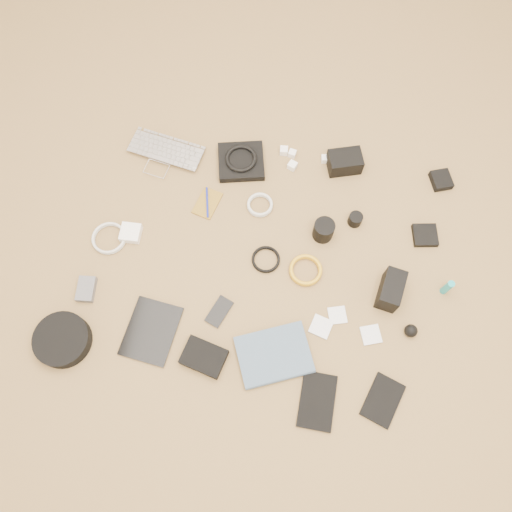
# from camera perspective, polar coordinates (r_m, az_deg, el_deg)

# --- Properties ---
(laptop) EXTENTS (0.33, 0.26, 0.02)m
(laptop) POSITION_cam_1_polar(r_m,az_deg,el_deg) (2.09, -10.67, 10.85)
(laptop) COLOR silver
(laptop) RESTS_ON ground
(headphone_pouch) EXTENTS (0.21, 0.21, 0.03)m
(headphone_pouch) POSITION_cam_1_polar(r_m,az_deg,el_deg) (2.05, -1.71, 10.73)
(headphone_pouch) COLOR black
(headphone_pouch) RESTS_ON ground
(headphones) EXTENTS (0.15, 0.15, 0.02)m
(headphones) POSITION_cam_1_polar(r_m,az_deg,el_deg) (2.03, -1.73, 11.09)
(headphones) COLOR black
(headphones) RESTS_ON headphone_pouch
(charger_a) EXTENTS (0.03, 0.03, 0.03)m
(charger_a) POSITION_cam_1_polar(r_m,az_deg,el_deg) (2.08, 3.20, 11.92)
(charger_a) COLOR white
(charger_a) RESTS_ON ground
(charger_b) EXTENTS (0.03, 0.03, 0.03)m
(charger_b) POSITION_cam_1_polar(r_m,az_deg,el_deg) (2.07, 4.16, 11.60)
(charger_b) COLOR white
(charger_b) RESTS_ON ground
(charger_c) EXTENTS (0.03, 0.03, 0.03)m
(charger_c) POSITION_cam_1_polar(r_m,az_deg,el_deg) (2.07, 7.88, 10.93)
(charger_c) COLOR white
(charger_c) RESTS_ON ground
(charger_d) EXTENTS (0.04, 0.04, 0.03)m
(charger_d) POSITION_cam_1_polar(r_m,az_deg,el_deg) (2.04, 4.17, 10.26)
(charger_d) COLOR white
(charger_d) RESTS_ON ground
(dslr_camera) EXTENTS (0.15, 0.12, 0.08)m
(dslr_camera) POSITION_cam_1_polar(r_m,az_deg,el_deg) (2.05, 10.09, 10.54)
(dslr_camera) COLOR black
(dslr_camera) RESTS_ON ground
(lens_pouch) EXTENTS (0.10, 0.10, 0.03)m
(lens_pouch) POSITION_cam_1_polar(r_m,az_deg,el_deg) (2.13, 20.39, 8.14)
(lens_pouch) COLOR black
(lens_pouch) RESTS_ON ground
(notebook_olive) EXTENTS (0.11, 0.14, 0.01)m
(notebook_olive) POSITION_cam_1_polar(r_m,az_deg,el_deg) (1.98, -5.58, 6.03)
(notebook_olive) COLOR olive
(notebook_olive) RESTS_ON ground
(pen_blue) EXTENTS (0.04, 0.13, 0.01)m
(pen_blue) POSITION_cam_1_polar(r_m,az_deg,el_deg) (1.97, -5.60, 6.13)
(pen_blue) COLOR #131FA1
(pen_blue) RESTS_ON notebook_olive
(cable_white_a) EXTENTS (0.12, 0.12, 0.01)m
(cable_white_a) POSITION_cam_1_polar(r_m,az_deg,el_deg) (1.96, 0.45, 5.78)
(cable_white_a) COLOR silver
(cable_white_a) RESTS_ON ground
(lens_a) EXTENTS (0.10, 0.10, 0.08)m
(lens_a) POSITION_cam_1_polar(r_m,az_deg,el_deg) (1.89, 7.73, 2.95)
(lens_a) COLOR black
(lens_a) RESTS_ON ground
(lens_b) EXTENTS (0.06, 0.06, 0.05)m
(lens_b) POSITION_cam_1_polar(r_m,az_deg,el_deg) (1.95, 11.27, 4.13)
(lens_b) COLOR black
(lens_b) RESTS_ON ground
(card_reader) EXTENTS (0.10, 0.10, 0.02)m
(card_reader) POSITION_cam_1_polar(r_m,az_deg,el_deg) (2.01, 18.75, 2.26)
(card_reader) COLOR black
(card_reader) RESTS_ON ground
(power_brick) EXTENTS (0.08, 0.08, 0.03)m
(power_brick) POSITION_cam_1_polar(r_m,az_deg,el_deg) (1.96, -14.13, 2.57)
(power_brick) COLOR white
(power_brick) RESTS_ON ground
(cable_white_b) EXTENTS (0.16, 0.16, 0.01)m
(cable_white_b) POSITION_cam_1_polar(r_m,az_deg,el_deg) (1.98, -16.41, 1.90)
(cable_white_b) COLOR silver
(cable_white_b) RESTS_ON ground
(cable_black) EXTENTS (0.14, 0.14, 0.01)m
(cable_black) POSITION_cam_1_polar(r_m,az_deg,el_deg) (1.87, 1.13, -0.45)
(cable_black) COLOR black
(cable_black) RESTS_ON ground
(cable_yellow) EXTENTS (0.13, 0.13, 0.01)m
(cable_yellow) POSITION_cam_1_polar(r_m,az_deg,el_deg) (1.86, 5.67, -1.69)
(cable_yellow) COLOR gold
(cable_yellow) RESTS_ON ground
(flash) EXTENTS (0.10, 0.14, 0.10)m
(flash) POSITION_cam_1_polar(r_m,az_deg,el_deg) (1.85, 15.15, -3.75)
(flash) COLOR black
(flash) RESTS_ON ground
(lens_cleaner) EXTENTS (0.03, 0.03, 0.09)m
(lens_cleaner) POSITION_cam_1_polar(r_m,az_deg,el_deg) (1.92, 21.01, -3.37)
(lens_cleaner) COLOR teal
(lens_cleaner) RESTS_ON ground
(battery_charger) EXTENTS (0.07, 0.10, 0.03)m
(battery_charger) POSITION_cam_1_polar(r_m,az_deg,el_deg) (1.92, -18.83, -3.61)
(battery_charger) COLOR #545459
(battery_charger) RESTS_ON ground
(tablet) EXTENTS (0.20, 0.24, 0.01)m
(tablet) POSITION_cam_1_polar(r_m,az_deg,el_deg) (1.83, -11.88, -8.38)
(tablet) COLOR black
(tablet) RESTS_ON ground
(phone) EXTENTS (0.09, 0.12, 0.01)m
(phone) POSITION_cam_1_polar(r_m,az_deg,el_deg) (1.81, -4.23, -6.36)
(phone) COLOR black
(phone) RESTS_ON ground
(filter_case_left) EXTENTS (0.09, 0.09, 0.01)m
(filter_case_left) POSITION_cam_1_polar(r_m,az_deg,el_deg) (1.81, 7.43, -8.01)
(filter_case_left) COLOR silver
(filter_case_left) RESTS_ON ground
(filter_case_mid) EXTENTS (0.08, 0.08, 0.01)m
(filter_case_mid) POSITION_cam_1_polar(r_m,az_deg,el_deg) (1.83, 9.27, -6.71)
(filter_case_mid) COLOR silver
(filter_case_mid) RESTS_ON ground
(filter_case_right) EXTENTS (0.09, 0.09, 0.01)m
(filter_case_right) POSITION_cam_1_polar(r_m,az_deg,el_deg) (1.83, 12.99, -8.77)
(filter_case_right) COLOR silver
(filter_case_right) RESTS_ON ground
(air_blower) EXTENTS (0.06, 0.06, 0.05)m
(air_blower) POSITION_cam_1_polar(r_m,az_deg,el_deg) (1.85, 17.28, -8.16)
(air_blower) COLOR black
(air_blower) RESTS_ON ground
(headphone_case) EXTENTS (0.23, 0.23, 0.05)m
(headphone_case) POSITION_cam_1_polar(r_m,az_deg,el_deg) (1.89, -21.24, -8.92)
(headphone_case) COLOR black
(headphone_case) RESTS_ON ground
(drive_case) EXTENTS (0.17, 0.14, 0.04)m
(drive_case) POSITION_cam_1_polar(r_m,az_deg,el_deg) (1.77, -5.98, -11.41)
(drive_case) COLOR black
(drive_case) RESTS_ON ground
(paperback) EXTENTS (0.30, 0.27, 0.02)m
(paperback) POSITION_cam_1_polar(r_m,az_deg,el_deg) (1.75, 2.87, -14.11)
(paperback) COLOR #40566D
(paperback) RESTS_ON ground
(notebook_black_a) EXTENTS (0.12, 0.19, 0.01)m
(notebook_black_a) POSITION_cam_1_polar(r_m,az_deg,el_deg) (1.76, 7.00, -16.12)
(notebook_black_a) COLOR black
(notebook_black_a) RESTS_ON ground
(notebook_black_b) EXTENTS (0.15, 0.18, 0.01)m
(notebook_black_b) POSITION_cam_1_polar(r_m,az_deg,el_deg) (1.80, 14.28, -15.67)
(notebook_black_b) COLOR black
(notebook_black_b) RESTS_ON ground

